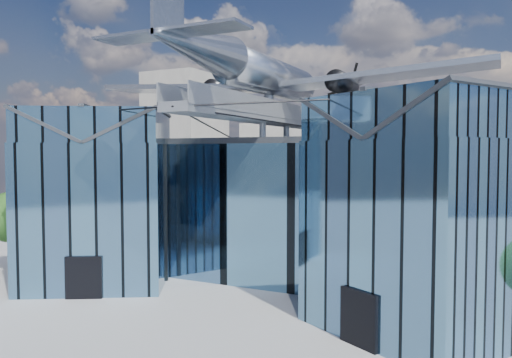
% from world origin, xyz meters
% --- Properties ---
extents(ground_plane, '(120.00, 120.00, 0.00)m').
position_xyz_m(ground_plane, '(0.00, 0.00, 0.00)').
color(ground_plane, gray).
extents(museum, '(32.88, 24.50, 17.60)m').
position_xyz_m(museum, '(0.00, 5.82, 5.54)').
color(museum, teal).
rests_on(museum, ground).
extents(bg_towers, '(77.00, 24.50, 26.00)m').
position_xyz_m(bg_towers, '(1.45, 50.49, 10.01)').
color(bg_towers, gray).
rests_on(bg_towers, ground).
extents(tree_plaza_w, '(5.00, 5.00, 5.98)m').
position_xyz_m(tree_plaza_w, '(-18.81, -1.47, 4.04)').
color(tree_plaza_w, '#321D14').
rests_on(tree_plaza_w, ground).
extents(tree_side_w, '(3.84, 3.84, 5.35)m').
position_xyz_m(tree_side_w, '(-20.18, 9.01, 3.62)').
color(tree_side_w, '#321D14').
rests_on(tree_side_w, ground).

